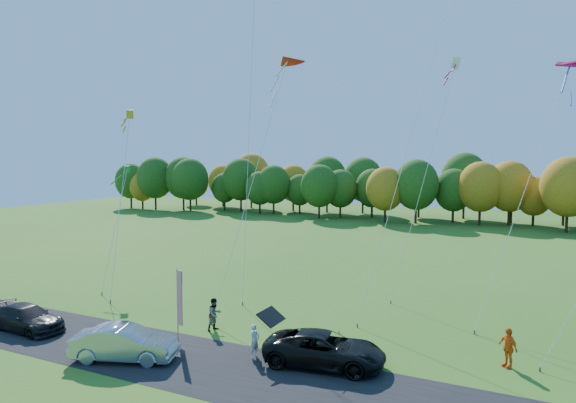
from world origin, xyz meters
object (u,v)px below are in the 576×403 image
at_px(black_suv, 325,349).
at_px(silver_sedan, 124,343).
at_px(feather_flag, 179,297).
at_px(person_east, 508,347).

height_order(black_suv, silver_sedan, silver_sedan).
height_order(silver_sedan, feather_flag, feather_flag).
bearing_deg(person_east, silver_sedan, -112.64).
bearing_deg(feather_flag, silver_sedan, -103.71).
bearing_deg(silver_sedan, feather_flag, -34.45).
distance_m(silver_sedan, person_east, 18.28).
xyz_separation_m(person_east, feather_flag, (-15.96, -4.06, 1.47)).
distance_m(black_suv, person_east, 8.59).
xyz_separation_m(silver_sedan, person_east, (16.76, 7.31, 0.11)).
xyz_separation_m(black_suv, feather_flag, (-8.19, -0.41, 1.62)).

